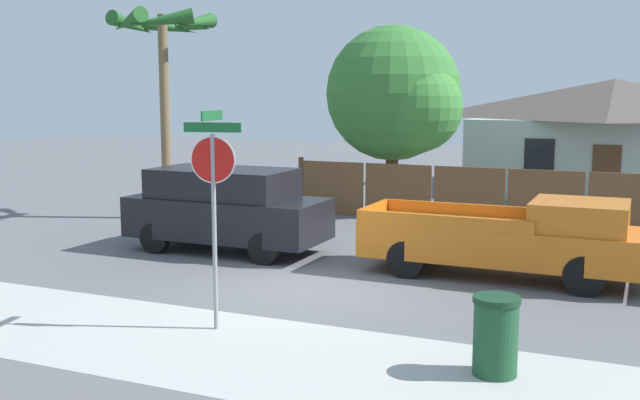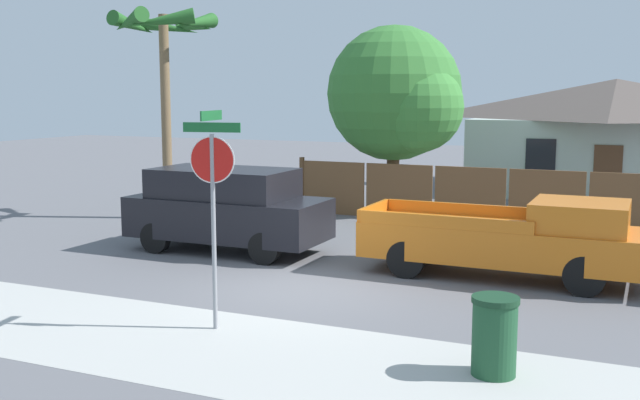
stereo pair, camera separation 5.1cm
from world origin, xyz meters
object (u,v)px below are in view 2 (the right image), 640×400
(oak_tree, at_px, (399,97))
(orange_pickup, at_px, (512,238))
(stop_sign, at_px, (213,182))
(trash_bin, at_px, (494,336))
(red_suv, at_px, (227,207))
(house, at_px, (614,134))
(palm_tree, at_px, (164,41))

(oak_tree, distance_m, orange_pickup, 9.23)
(stop_sign, bearing_deg, oak_tree, 84.38)
(orange_pickup, bearing_deg, oak_tree, 123.25)
(orange_pickup, height_order, trash_bin, orange_pickup)
(red_suv, bearing_deg, stop_sign, -60.69)
(red_suv, bearing_deg, trash_bin, -36.14)
(oak_tree, height_order, orange_pickup, oak_tree)
(stop_sign, height_order, trash_bin, stop_sign)
(oak_tree, height_order, red_suv, oak_tree)
(trash_bin, bearing_deg, orange_pickup, 97.19)
(house, height_order, trash_bin, house)
(oak_tree, xyz_separation_m, palm_tree, (-5.83, -4.06, 1.60))
(house, height_order, red_suv, house)
(oak_tree, bearing_deg, red_suv, -103.85)
(trash_bin, bearing_deg, red_suv, 143.39)
(trash_bin, bearing_deg, house, 88.49)
(orange_pickup, bearing_deg, palm_tree, 162.96)
(orange_pickup, bearing_deg, stop_sign, -125.24)
(house, distance_m, red_suv, 16.88)
(palm_tree, xyz_separation_m, stop_sign, (6.87, -8.53, -2.85))
(palm_tree, bearing_deg, trash_bin, -37.78)
(orange_pickup, bearing_deg, house, 85.81)
(red_suv, bearing_deg, oak_tree, 76.62)
(palm_tree, bearing_deg, red_suv, -39.83)
(house, xyz_separation_m, red_suv, (-7.80, -14.92, -1.14))
(palm_tree, relative_size, trash_bin, 5.64)
(oak_tree, relative_size, trash_bin, 5.43)
(orange_pickup, xyz_separation_m, trash_bin, (0.68, -5.40, -0.29))
(house, xyz_separation_m, palm_tree, (-11.81, -11.58, 3.01))
(trash_bin, bearing_deg, oak_tree, 113.05)
(house, height_order, palm_tree, palm_tree)
(orange_pickup, bearing_deg, red_suv, -179.55)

